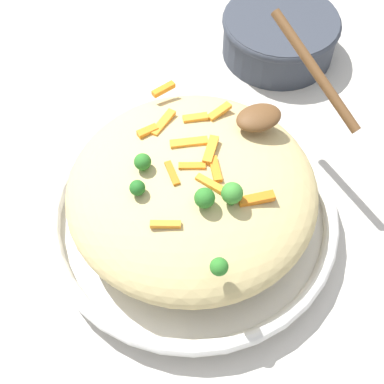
# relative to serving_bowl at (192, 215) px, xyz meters

# --- Properties ---
(ground_plane) EXTENTS (2.40, 2.40, 0.00)m
(ground_plane) POSITION_rel_serving_bowl_xyz_m (0.00, 0.00, -0.02)
(ground_plane) COLOR beige
(serving_bowl) EXTENTS (0.37, 0.37, 0.04)m
(serving_bowl) POSITION_rel_serving_bowl_xyz_m (0.00, 0.00, 0.00)
(serving_bowl) COLOR white
(serving_bowl) RESTS_ON ground_plane
(pasta_mound) EXTENTS (0.30, 0.30, 0.09)m
(pasta_mound) POSITION_rel_serving_bowl_xyz_m (0.00, 0.00, 0.06)
(pasta_mound) COLOR #D1BA7A
(pasta_mound) RESTS_ON serving_bowl
(carrot_piece_0) EXTENTS (0.02, 0.04, 0.01)m
(carrot_piece_0) POSITION_rel_serving_bowl_xyz_m (0.02, -0.01, 0.10)
(carrot_piece_0) COLOR orange
(carrot_piece_0) RESTS_ON pasta_mound
(carrot_piece_1) EXTENTS (0.05, 0.02, 0.01)m
(carrot_piece_1) POSITION_rel_serving_bowl_xyz_m (0.01, 0.03, 0.10)
(carrot_piece_1) COLOR orange
(carrot_piece_1) RESTS_ON pasta_mound
(carrot_piece_2) EXTENTS (0.03, 0.02, 0.01)m
(carrot_piece_2) POSITION_rel_serving_bowl_xyz_m (0.00, 0.00, 0.10)
(carrot_piece_2) COLOR orange
(carrot_piece_2) RESTS_ON pasta_mound
(carrot_piece_3) EXTENTS (0.03, 0.02, 0.01)m
(carrot_piece_3) POSITION_rel_serving_bowl_xyz_m (0.02, 0.13, 0.10)
(carrot_piece_3) COLOR orange
(carrot_piece_3) RESTS_ON pasta_mound
(carrot_piece_4) EXTENTS (0.03, 0.04, 0.01)m
(carrot_piece_4) POSITION_rel_serving_bowl_xyz_m (0.03, 0.01, 0.11)
(carrot_piece_4) COLOR orange
(carrot_piece_4) RESTS_ON pasta_mound
(carrot_piece_5) EXTENTS (0.03, 0.04, 0.01)m
(carrot_piece_5) POSITION_rel_serving_bowl_xyz_m (0.01, -0.03, 0.10)
(carrot_piece_5) COLOR orange
(carrot_piece_5) RESTS_ON pasta_mound
(carrot_piece_6) EXTENTS (0.03, 0.01, 0.01)m
(carrot_piece_6) POSITION_rel_serving_bowl_xyz_m (-0.03, 0.07, 0.10)
(carrot_piece_6) COLOR orange
(carrot_piece_6) RESTS_ON pasta_mound
(carrot_piece_7) EXTENTS (0.04, 0.02, 0.01)m
(carrot_piece_7) POSITION_rel_serving_bowl_xyz_m (0.06, 0.07, 0.10)
(carrot_piece_7) COLOR orange
(carrot_piece_7) RESTS_ON pasta_mound
(carrot_piece_8) EXTENTS (0.03, 0.02, 0.01)m
(carrot_piece_8) POSITION_rel_serving_bowl_xyz_m (-0.05, -0.06, 0.10)
(carrot_piece_8) COLOR orange
(carrot_piece_8) RESTS_ON pasta_mound
(carrot_piece_9) EXTENTS (0.04, 0.03, 0.01)m
(carrot_piece_9) POSITION_rel_serving_bowl_xyz_m (-0.01, 0.08, 0.10)
(carrot_piece_9) COLOR orange
(carrot_piece_9) RESTS_ON pasta_mound
(carrot_piece_10) EXTENTS (0.01, 0.03, 0.01)m
(carrot_piece_10) POSITION_rel_serving_bowl_xyz_m (-0.02, 0.00, 0.10)
(carrot_piece_10) COLOR orange
(carrot_piece_10) RESTS_ON pasta_mound
(carrot_piece_11) EXTENTS (0.04, 0.02, 0.01)m
(carrot_piece_11) POSITION_rel_serving_bowl_xyz_m (0.05, -0.06, 0.10)
(carrot_piece_11) COLOR orange
(carrot_piece_11) RESTS_ON pasta_mound
(carrot_piece_12) EXTENTS (0.03, 0.02, 0.01)m
(carrot_piece_12) POSITION_rel_serving_bowl_xyz_m (0.03, 0.07, 0.10)
(carrot_piece_12) COLOR orange
(carrot_piece_12) RESTS_ON pasta_mound
(broccoli_floret_0) EXTENTS (0.02, 0.02, 0.03)m
(broccoli_floret_0) POSITION_rel_serving_bowl_xyz_m (-0.01, -0.05, 0.11)
(broccoli_floret_0) COLOR #296820
(broccoli_floret_0) RESTS_ON pasta_mound
(broccoli_floret_1) EXTENTS (0.02, 0.02, 0.03)m
(broccoli_floret_1) POSITION_rel_serving_bowl_xyz_m (0.02, -0.06, 0.12)
(broccoli_floret_1) COLOR #377928
(broccoli_floret_1) RESTS_ON pasta_mound
(broccoli_floret_2) EXTENTS (0.02, 0.02, 0.02)m
(broccoli_floret_2) POSITION_rel_serving_bowl_xyz_m (-0.07, -0.01, 0.11)
(broccoli_floret_2) COLOR #205B1C
(broccoli_floret_2) RESTS_ON pasta_mound
(broccoli_floret_3) EXTENTS (0.02, 0.02, 0.02)m
(broccoli_floret_3) POSITION_rel_serving_bowl_xyz_m (-0.02, -0.13, 0.11)
(broccoli_floret_3) COLOR #296820
(broccoli_floret_3) RESTS_ON pasta_mound
(broccoli_floret_4) EXTENTS (0.02, 0.02, 0.02)m
(broccoli_floret_4) POSITION_rel_serving_bowl_xyz_m (-0.05, 0.02, 0.11)
(broccoli_floret_4) COLOR #296820
(broccoli_floret_4) RESTS_ON pasta_mound
(serving_spoon) EXTENTS (0.13, 0.16, 0.08)m
(serving_spoon) POSITION_rel_serving_bowl_xyz_m (0.13, 0.04, 0.12)
(serving_spoon) COLOR brown
(serving_spoon) RESTS_ON pasta_mound
(companion_bowl) EXTENTS (0.19, 0.19, 0.07)m
(companion_bowl) POSITION_rel_serving_bowl_xyz_m (0.26, 0.25, 0.02)
(companion_bowl) COLOR #333842
(companion_bowl) RESTS_ON ground_plane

